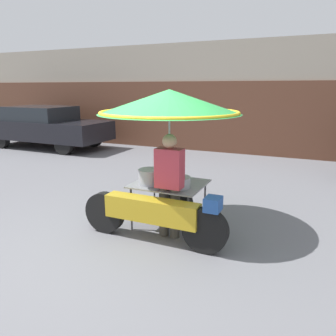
% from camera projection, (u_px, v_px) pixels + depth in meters
% --- Properties ---
extents(ground_plane, '(36.00, 36.00, 0.00)m').
position_uv_depth(ground_plane, '(105.00, 246.00, 4.49)').
color(ground_plane, slate).
extents(shopfront_building, '(28.00, 2.06, 3.55)m').
position_uv_depth(shopfront_building, '(240.00, 98.00, 11.32)').
color(shopfront_building, gray).
rests_on(shopfront_building, ground).
extents(vendor_motorcycle_cart, '(2.18, 2.09, 2.10)m').
position_uv_depth(vendor_motorcycle_cart, '(168.00, 120.00, 4.73)').
color(vendor_motorcycle_cart, black).
rests_on(vendor_motorcycle_cart, ground).
extents(vendor_person, '(0.38, 0.22, 1.50)m').
position_uv_depth(vendor_person, '(169.00, 181.00, 4.61)').
color(vendor_person, '#4C473D').
rests_on(vendor_person, ground).
extents(parked_car, '(4.59, 1.84, 1.46)m').
position_uv_depth(parked_car, '(46.00, 126.00, 11.69)').
color(parked_car, black).
rests_on(parked_car, ground).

